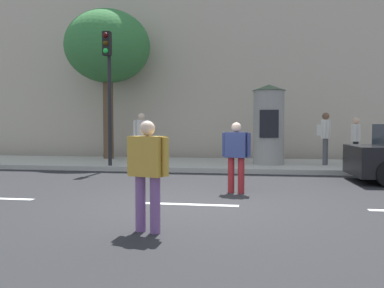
{
  "coord_description": "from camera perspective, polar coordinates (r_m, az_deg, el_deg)",
  "views": [
    {
      "loc": [
        1.24,
        -7.37,
        1.45
      ],
      "look_at": [
        -0.28,
        2.0,
        1.02
      ],
      "focal_mm": 38.51,
      "sensor_mm": 36.0,
      "label": 1
    }
  ],
  "objects": [
    {
      "name": "pedestrian_in_red_top",
      "position": [
        15.33,
        10.32,
        0.95
      ],
      "size": [
        0.6,
        0.34,
        1.5
      ],
      "color": "maroon",
      "rests_on": "sidewalk_curb"
    },
    {
      "name": "pedestrian_in_dark_shirt",
      "position": [
        14.83,
        -7.01,
        1.51
      ],
      "size": [
        0.49,
        0.47,
        1.74
      ],
      "color": "#1E5938",
      "rests_on": "sidewalk_curb"
    },
    {
      "name": "pedestrian_near_pole",
      "position": [
        8.85,
        6.14,
        -1.11
      ],
      "size": [
        0.61,
        0.33,
        1.51
      ],
      "color": "maroon",
      "rests_on": "ground_plane"
    },
    {
      "name": "sidewalk_curb",
      "position": [
        14.48,
        4.26,
        -2.87
      ],
      "size": [
        36.0,
        4.0,
        0.15
      ],
      "primitive_type": "cube",
      "color": "#B2ADA3",
      "rests_on": "ground_plane"
    },
    {
      "name": "ground_plane",
      "position": [
        7.61,
        -0.33,
        -8.39
      ],
      "size": [
        80.0,
        80.0,
        0.0
      ],
      "primitive_type": "plane",
      "color": "#232326"
    },
    {
      "name": "street_tree",
      "position": [
        16.82,
        -11.6,
        12.97
      ],
      "size": [
        3.32,
        3.32,
        5.8
      ],
      "color": "brown",
      "rests_on": "sidewalk_curb"
    },
    {
      "name": "traffic_light",
      "position": [
        13.56,
        -11.54,
        9.18
      ],
      "size": [
        0.24,
        0.45,
        4.26
      ],
      "color": "black",
      "rests_on": "sidewalk_curb"
    },
    {
      "name": "pedestrian_in_light_jacket",
      "position": [
        14.29,
        21.74,
        0.83
      ],
      "size": [
        0.38,
        0.6,
        1.55
      ],
      "color": "black",
      "rests_on": "sidewalk_curb"
    },
    {
      "name": "lane_markings",
      "position": [
        7.61,
        -0.33,
        -8.36
      ],
      "size": [
        25.8,
        0.16,
        0.01
      ],
      "color": "silver",
      "rests_on": "ground_plane"
    },
    {
      "name": "pedestrian_with_backpack",
      "position": [
        14.22,
        17.93,
        1.39
      ],
      "size": [
        0.47,
        0.6,
        1.73
      ],
      "color": "#4C4C51",
      "rests_on": "sidewalk_curb"
    },
    {
      "name": "pedestrian_tallest",
      "position": [
        5.58,
        -6.18,
        -3.22
      ],
      "size": [
        0.62,
        0.37,
        1.51
      ],
      "color": "#724C84",
      "rests_on": "ground_plane"
    },
    {
      "name": "poster_column",
      "position": [
        13.97,
        10.58,
        2.74
      ],
      "size": [
        1.11,
        1.11,
        2.66
      ],
      "color": "gray",
      "rests_on": "sidewalk_curb"
    },
    {
      "name": "building_backdrop",
      "position": [
        19.77,
        5.59,
        13.57
      ],
      "size": [
        36.0,
        5.0,
        10.45
      ],
      "primitive_type": "cube",
      "color": "#B7A893",
      "rests_on": "ground_plane"
    }
  ]
}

